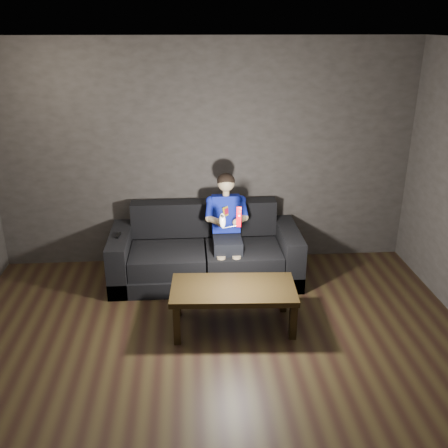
{
  "coord_description": "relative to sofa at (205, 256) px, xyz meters",
  "views": [
    {
      "loc": [
        -0.21,
        -3.32,
        2.82
      ],
      "look_at": [
        0.15,
        1.55,
        0.85
      ],
      "focal_mm": 40.0,
      "sensor_mm": 36.0,
      "label": 1
    }
  ],
  "objects": [
    {
      "name": "coffee_table",
      "position": [
        0.23,
        -1.06,
        0.11
      ],
      "size": [
        1.24,
        0.67,
        0.44
      ],
      "color": "black",
      "rests_on": "floor"
    },
    {
      "name": "back_wall",
      "position": [
        0.04,
        0.52,
        1.08
      ],
      "size": [
        5.0,
        0.04,
        2.7
      ],
      "primitive_type": "cube",
      "color": "#34302D",
      "rests_on": "ground"
    },
    {
      "name": "child",
      "position": [
        0.25,
        -0.05,
        0.46
      ],
      "size": [
        0.48,
        0.59,
        1.18
      ],
      "color": "black",
      "rests_on": "sofa"
    },
    {
      "name": "ceiling",
      "position": [
        0.04,
        -1.98,
        2.43
      ],
      "size": [
        5.0,
        5.0,
        0.02
      ],
      "primitive_type": "cube",
      "color": "silver",
      "rests_on": "back_wall"
    },
    {
      "name": "wii_remote_red",
      "position": [
        0.34,
        -0.51,
        0.69
      ],
      "size": [
        0.06,
        0.09,
        0.22
      ],
      "color": "red",
      "rests_on": "child"
    },
    {
      "name": "wii_remote_black",
      "position": [
        -0.98,
        -0.08,
        0.33
      ],
      "size": [
        0.05,
        0.14,
        0.03
      ],
      "color": "black",
      "rests_on": "sofa"
    },
    {
      "name": "floor",
      "position": [
        0.04,
        -1.98,
        -0.27
      ],
      "size": [
        5.0,
        5.0,
        0.0
      ],
      "primitive_type": "plane",
      "color": "black",
      "rests_on": "ground"
    },
    {
      "name": "nunchuk_white",
      "position": [
        0.17,
        -0.5,
        0.64
      ],
      "size": [
        0.08,
        0.11,
        0.17
      ],
      "color": "white",
      "rests_on": "child"
    },
    {
      "name": "sofa",
      "position": [
        0.0,
        0.0,
        0.0
      ],
      "size": [
        2.18,
        0.94,
        0.84
      ],
      "color": "black",
      "rests_on": "floor"
    }
  ]
}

